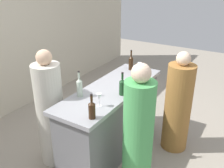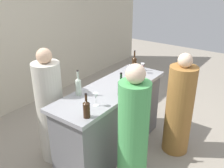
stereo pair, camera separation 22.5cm
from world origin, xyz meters
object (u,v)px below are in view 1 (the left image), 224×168
Objects in this scene: wine_bottle_second_left_clear_pale at (79,87)px; wine_glass_near_right at (139,65)px; wine_bottle_second_right_amber_brown at (131,62)px; person_center_guest at (178,106)px; wine_bottle_leftmost_amber_brown at (92,109)px; person_left_guest at (138,137)px; person_right_guest at (50,113)px; wine_glass_near_left at (134,74)px; wine_glass_near_center at (99,97)px; wine_bottle_center_olive_green at (122,86)px.

wine_glass_near_right is at bearing -13.34° from wine_bottle_second_left_clear_pale.
person_center_guest reaches higher than wine_bottle_second_right_amber_brown.
wine_bottle_leftmost_amber_brown is at bearing 58.12° from person_center_guest.
person_right_guest is (-0.12, 1.19, -0.01)m from person_left_guest.
wine_glass_near_left is 0.96× the size of wine_glass_near_center.
wine_glass_near_center is 0.11× the size of person_center_guest.
wine_glass_near_center reaches higher than wine_glass_near_left.
wine_bottle_leftmost_amber_brown is 1.47m from person_center_guest.
wine_glass_near_right is 0.82m from person_center_guest.
person_center_guest is (-0.18, -0.85, -0.45)m from wine_bottle_second_right_amber_brown.
wine_bottle_center_olive_green is 0.82m from wine_glass_near_right.
person_right_guest is (-0.48, 0.78, -0.38)m from wine_bottle_center_olive_green.
wine_bottle_leftmost_amber_brown is at bearing -173.55° from wine_glass_near_right.
wine_glass_near_center is at bearing -176.10° from wine_glass_near_right.
person_center_guest is at bearing -29.84° from wine_glass_near_center.
person_left_guest reaches higher than wine_bottle_leftmost_amber_brown.
wine_bottle_second_right_amber_brown is at bearing 11.13° from wine_glass_near_center.
person_right_guest is at bearing 78.37° from wine_bottle_leftmost_amber_brown.
wine_bottle_second_left_clear_pale is (0.34, 0.43, 0.02)m from wine_bottle_leftmost_amber_brown.
wine_bottle_center_olive_green is 0.20× the size of person_center_guest.
person_right_guest is at bearing 30.96° from person_center_guest.
wine_glass_near_left is (0.44, 0.06, -0.00)m from wine_bottle_center_olive_green.
wine_bottle_second_right_amber_brown is 0.21× the size of person_center_guest.
wine_glass_near_left is 0.10× the size of person_right_guest.
wine_bottle_leftmost_amber_brown is 0.85× the size of wine_bottle_second_left_clear_pale.
person_left_guest is at bearing -148.77° from wine_bottle_second_right_amber_brown.
wine_bottle_second_left_clear_pale is at bearing 48.71° from person_right_guest.
wine_glass_near_center is (-0.84, 0.02, -0.00)m from wine_glass_near_left.
person_left_guest is (0.28, -0.40, -0.36)m from wine_bottle_leftmost_amber_brown.
person_center_guest reaches higher than wine_bottle_center_olive_green.
wine_bottle_second_left_clear_pale reaches higher than wine_glass_near_center.
wine_glass_near_right is at bearing -22.21° from person_center_guest.
wine_glass_near_right is at bearing -100.05° from wine_bottle_second_right_amber_brown.
person_right_guest is (-0.09, 0.71, -0.38)m from wine_glass_near_center.
wine_bottle_second_right_amber_brown is 0.97m from person_center_guest.
wine_glass_near_left is 0.10× the size of person_center_guest.
wine_bottle_second_left_clear_pale is 1.14m from wine_glass_near_right.
wine_glass_near_left is 0.84m from wine_glass_near_center.
wine_glass_near_left is at bearing 10.19° from person_center_guest.
wine_bottle_leftmost_amber_brown reaches higher than wine_glass_near_center.
wine_glass_near_center is 0.10× the size of person_left_guest.
wine_bottle_second_right_amber_brown is at bearing -21.82° from person_center_guest.
wine_glass_near_left is 0.76m from person_center_guest.
person_right_guest is at bearing 121.47° from wine_bottle_center_olive_green.
wine_bottle_second_left_clear_pale reaches higher than wine_bottle_leftmost_amber_brown.
wine_glass_near_left is at bearing -25.79° from wine_bottle_second_left_clear_pale.
wine_bottle_leftmost_amber_brown is 0.89m from person_right_guest.
wine_glass_near_right is (0.36, 0.10, -0.00)m from wine_glass_near_left.
person_right_guest reaches higher than wine_bottle_second_right_amber_brown.
wine_glass_near_right is 0.10× the size of person_left_guest.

